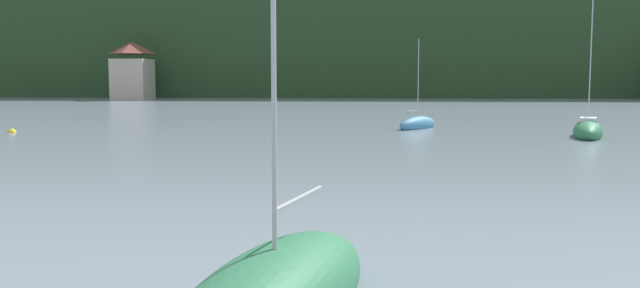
% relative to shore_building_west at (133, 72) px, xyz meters
% --- Properties ---
extents(wooded_hillside, '(352.00, 69.88, 33.27)m').
position_rel_shore_building_west_xyz_m(wooded_hillside, '(45.29, 45.06, 3.09)').
color(wooded_hillside, '#264223').
rests_on(wooded_hillside, ground_plane).
extents(shore_building_west, '(4.68, 5.73, 7.54)m').
position_rel_shore_building_west_xyz_m(shore_building_west, '(0.00, 0.00, 0.00)').
color(shore_building_west, '#BCB29E').
rests_on(shore_building_west, ground_plane).
extents(sailboat_far_0, '(3.08, 5.64, 8.31)m').
position_rel_shore_building_west_xyz_m(sailboat_far_0, '(42.93, -51.08, -3.33)').
color(sailboat_far_0, '#2D754C').
rests_on(sailboat_far_0, ground_plane).
extents(sailboat_far_2, '(3.23, 4.06, 6.06)m').
position_rel_shore_building_west_xyz_m(sailboat_far_2, '(33.81, -45.76, -3.41)').
color(sailboat_far_2, teal).
rests_on(sailboat_far_2, ground_plane).
extents(mooring_buoy_mid, '(0.48, 0.48, 0.48)m').
position_rel_shore_building_west_xyz_m(mooring_buoy_mid, '(9.08, -50.26, -3.66)').
color(mooring_buoy_mid, yellow).
rests_on(mooring_buoy_mid, ground_plane).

